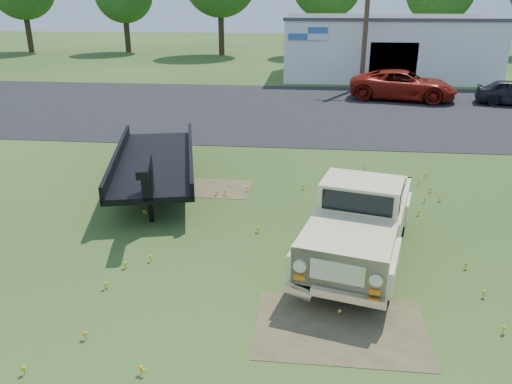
# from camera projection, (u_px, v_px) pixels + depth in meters

# --- Properties ---
(ground) EXTENTS (140.00, 140.00, 0.00)m
(ground) POSITION_uv_depth(u_px,v_px,m) (270.00, 245.00, 11.72)
(ground) COLOR #254315
(ground) RESTS_ON ground
(asphalt_lot) EXTENTS (90.00, 14.00, 0.02)m
(asphalt_lot) POSITION_uv_depth(u_px,v_px,m) (294.00, 110.00, 25.58)
(asphalt_lot) COLOR black
(asphalt_lot) RESTS_ON ground
(dirt_patch_a) EXTENTS (3.00, 2.00, 0.01)m
(dirt_patch_a) POSITION_uv_depth(u_px,v_px,m) (340.00, 328.00, 8.79)
(dirt_patch_a) COLOR #4D4329
(dirt_patch_a) RESTS_ON ground
(dirt_patch_b) EXTENTS (2.20, 1.60, 0.01)m
(dirt_patch_b) POSITION_uv_depth(u_px,v_px,m) (214.00, 188.00, 15.15)
(dirt_patch_b) COLOR #4D4329
(dirt_patch_b) RESTS_ON ground
(commercial_building) EXTENTS (14.20, 8.20, 4.15)m
(commercial_building) POSITION_uv_depth(u_px,v_px,m) (386.00, 46.00, 35.30)
(commercial_building) COLOR white
(commercial_building) RESTS_ON ground
(utility_pole_mid) EXTENTS (1.60, 0.30, 9.00)m
(utility_pole_mid) POSITION_uv_depth(u_px,v_px,m) (367.00, 11.00, 29.96)
(utility_pole_mid) COLOR #4A3822
(utility_pole_mid) RESTS_ON ground
(vintage_pickup_truck) EXTENTS (3.15, 5.41, 1.84)m
(vintage_pickup_truck) POSITION_uv_depth(u_px,v_px,m) (359.00, 220.00, 10.85)
(vintage_pickup_truck) COLOR beige
(vintage_pickup_truck) RESTS_ON ground
(flatbed_trailer) EXTENTS (3.84, 7.18, 1.86)m
(flatbed_trailer) POSITION_uv_depth(u_px,v_px,m) (155.00, 157.00, 14.98)
(flatbed_trailer) COLOR black
(flatbed_trailer) RESTS_ON ground
(red_pickup) EXTENTS (6.18, 3.78, 1.60)m
(red_pickup) POSITION_uv_depth(u_px,v_px,m) (403.00, 85.00, 27.73)
(red_pickup) COLOR maroon
(red_pickup) RESTS_ON ground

